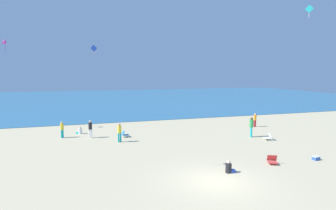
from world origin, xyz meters
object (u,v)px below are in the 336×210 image
at_px(beach_chair_mid_beach, 269,137).
at_px(cooler_box, 316,158).
at_px(person_1, 80,131).
at_px(person_0, 251,126).
at_px(person_3, 119,131).
at_px(kite_teal, 309,9).
at_px(person_5, 90,128).
at_px(beach_chair_near_camera, 272,160).
at_px(beach_chair_far_right, 125,134).
at_px(person_6, 62,128).
at_px(kite_blue, 94,48).
at_px(kite_magenta, 5,41).
at_px(person_4, 229,168).
at_px(person_2, 255,119).

distance_m(beach_chair_mid_beach, cooler_box, 5.47).
distance_m(beach_chair_mid_beach, person_1, 16.86).
bearing_deg(person_0, person_3, -163.93).
relative_size(beach_chair_mid_beach, kite_teal, 0.68).
xyz_separation_m(person_5, kite_teal, (18.84, -4.26, 10.35)).
xyz_separation_m(beach_chair_near_camera, cooler_box, (3.25, -0.18, -0.12)).
bearing_deg(beach_chair_near_camera, person_0, -177.79).
relative_size(person_0, person_1, 2.54).
relative_size(beach_chair_far_right, kite_teal, 0.59).
height_order(person_1, person_6, person_6).
bearing_deg(person_1, person_0, -170.74).
height_order(person_3, kite_blue, kite_blue).
distance_m(beach_chair_near_camera, kite_teal, 15.14).
height_order(beach_chair_far_right, kite_teal, kite_teal).
relative_size(beach_chair_near_camera, beach_chair_far_right, 1.16).
xyz_separation_m(person_3, kite_magenta, (-9.66, 7.87, 7.74)).
xyz_separation_m(person_5, kite_blue, (1.03, 11.80, 7.82)).
height_order(person_1, person_3, person_3).
distance_m(person_1, person_6, 1.97).
xyz_separation_m(kite_teal, kite_magenta, (-26.27, 9.90, -2.60)).
relative_size(beach_chair_far_right, kite_magenta, 0.53).
bearing_deg(kite_teal, person_4, -149.49).
bearing_deg(beach_chair_mid_beach, person_1, -12.08).
xyz_separation_m(beach_chair_far_right, cooler_box, (10.91, -10.17, -0.14)).
relative_size(beach_chair_near_camera, kite_magenta, 0.62).
bearing_deg(beach_chair_near_camera, person_5, -108.56).
distance_m(person_2, person_4, 14.57).
bearing_deg(cooler_box, person_0, 91.99).
bearing_deg(kite_magenta, kite_teal, -20.66).
bearing_deg(beach_chair_mid_beach, person_4, 52.75).
bearing_deg(beach_chair_mid_beach, kite_blue, -38.67).
xyz_separation_m(beach_chair_mid_beach, person_0, (-0.74, 1.42, 0.77)).
distance_m(person_2, person_5, 16.67).
distance_m(person_1, person_3, 5.27).
relative_size(person_2, kite_teal, 1.25).
xyz_separation_m(person_2, person_3, (-14.45, -2.22, 0.07)).
xyz_separation_m(person_0, person_4, (-6.34, -7.20, -0.75)).
bearing_deg(person_1, beach_chair_far_right, 177.34).
bearing_deg(beach_chair_mid_beach, person_5, -6.85).
bearing_deg(person_6, beach_chair_far_right, 22.25).
height_order(cooler_box, person_1, person_1).
bearing_deg(kite_blue, beach_chair_far_right, -81.38).
height_order(person_2, kite_blue, kite_blue).
relative_size(person_2, person_5, 0.93).
distance_m(person_3, person_4, 10.21).
relative_size(beach_chair_far_right, kite_blue, 0.55).
xyz_separation_m(cooler_box, person_5, (-13.82, 10.75, 0.77)).
height_order(cooler_box, person_3, person_3).
distance_m(person_5, kite_teal, 21.91).
relative_size(person_3, person_5, 1.00).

